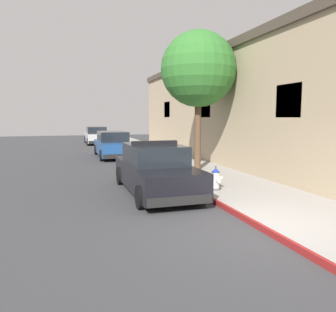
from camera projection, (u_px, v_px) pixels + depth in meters
The scene contains 9 objects.
ground_plane at pixel (56, 172), 15.30m from camera, with size 29.83×60.00×0.20m, color #353538.
sidewalk_pavement at pixel (178, 163), 17.06m from camera, with size 3.05×60.00×0.14m, color gray.
curb_painted_edge at pixel (149, 165), 16.59m from camera, with size 0.08×60.00×0.14m, color maroon.
storefront_building at pixel (254, 109), 18.20m from camera, with size 6.11×24.44×5.76m.
police_cruiser at pixel (155, 170), 10.67m from camera, with size 1.94×4.84×1.68m.
parked_car_silver_ahead at pixel (113, 145), 20.24m from camera, with size 1.94×4.84×1.56m.
parked_car_dark_far at pixel (96, 136), 30.30m from camera, with size 1.94×4.84×1.56m.
fire_hydrant at pixel (216, 179), 10.50m from camera, with size 0.44×0.40×0.76m.
street_tree at pixel (198, 70), 14.13m from camera, with size 3.21×3.21×5.93m.
Camera 1 is at (-4.01, -5.97, 2.44)m, focal length 35.46 mm.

